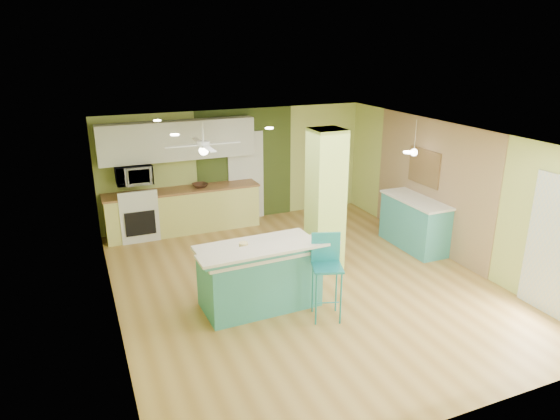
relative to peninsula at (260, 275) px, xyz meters
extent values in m
cube|color=olive|center=(0.92, 0.41, -0.52)|extent=(6.00, 7.00, 0.01)
cube|color=white|center=(0.92, 0.41, 1.99)|extent=(6.00, 7.00, 0.01)
cube|color=#BFCD6E|center=(0.92, 3.91, 0.74)|extent=(6.00, 0.01, 2.50)
cube|color=#BFCD6E|center=(0.92, -3.10, 0.74)|extent=(6.00, 0.01, 2.50)
cube|color=#BFCD6E|center=(-2.08, 0.41, 0.74)|extent=(0.01, 7.00, 2.50)
cube|color=#BFCD6E|center=(3.93, 0.41, 0.74)|extent=(0.01, 7.00, 2.50)
cube|color=#8F6E51|center=(3.91, 1.01, 0.74)|extent=(0.02, 3.40, 2.50)
cube|color=#3D4D1F|center=(1.12, 3.90, 0.74)|extent=(2.20, 0.02, 2.50)
cube|color=white|center=(1.12, 3.87, 0.49)|extent=(0.82, 0.05, 2.00)
cube|color=silver|center=(3.89, -1.89, 0.54)|extent=(0.04, 1.08, 2.10)
cube|color=#C5E56A|center=(1.57, 0.91, 0.74)|extent=(0.55, 0.55, 2.50)
cube|color=#DAD872|center=(-0.38, 3.61, -0.06)|extent=(3.20, 0.60, 0.90)
cube|color=brown|center=(-0.38, 3.61, 0.41)|extent=(3.25, 0.63, 0.04)
cube|color=white|center=(-1.33, 3.61, -0.06)|extent=(0.76, 0.64, 0.90)
cube|color=black|center=(-1.33, 3.28, -0.09)|extent=(0.59, 0.02, 0.50)
cube|color=white|center=(-1.33, 3.31, 0.48)|extent=(0.76, 0.06, 0.18)
cube|color=silver|center=(-0.38, 3.73, 1.44)|extent=(3.20, 0.34, 0.80)
imported|color=silver|center=(-1.33, 3.61, 0.84)|extent=(0.70, 0.48, 0.39)
cylinder|color=white|center=(-0.18, 2.41, 1.79)|extent=(0.03, 0.03, 0.40)
cylinder|color=white|center=(-0.18, 2.41, 1.59)|extent=(0.24, 0.24, 0.10)
sphere|color=white|center=(-0.18, 2.41, 1.47)|extent=(0.18, 0.18, 0.18)
cylinder|color=silver|center=(3.57, 1.16, 1.68)|extent=(0.01, 0.01, 0.62)
sphere|color=white|center=(3.57, 1.16, 1.37)|extent=(0.14, 0.14, 0.14)
cube|color=brown|center=(3.89, 1.21, 1.04)|extent=(0.03, 0.90, 0.70)
cube|color=teal|center=(0.00, 0.02, -0.06)|extent=(1.76, 0.92, 0.92)
cube|color=beige|center=(0.00, 0.02, 0.43)|extent=(1.86, 1.03, 0.05)
cube|color=teal|center=(0.01, -0.39, 0.52)|extent=(1.96, 0.21, 0.13)
cube|color=beige|center=(0.01, -0.39, 0.58)|extent=(2.10, 0.50, 0.04)
cylinder|color=teal|center=(0.54, -0.83, -0.12)|extent=(0.03, 0.03, 0.80)
cylinder|color=teal|center=(0.88, -0.94, -0.12)|extent=(0.03, 0.03, 0.80)
cylinder|color=teal|center=(0.65, -0.49, -0.12)|extent=(0.03, 0.03, 0.80)
cylinder|color=teal|center=(0.99, -0.60, -0.12)|extent=(0.03, 0.03, 0.80)
cube|color=teal|center=(0.76, -0.71, 0.30)|extent=(0.53, 0.53, 0.03)
cube|color=teal|center=(0.82, -0.53, 0.54)|extent=(0.41, 0.16, 0.44)
cube|color=teal|center=(3.62, 1.01, -0.04)|extent=(0.62, 1.49, 0.95)
cube|color=white|center=(3.62, 1.01, 0.46)|extent=(0.66, 1.55, 0.04)
imported|color=#3C2418|center=(0.00, 3.60, 0.47)|extent=(0.36, 0.36, 0.08)
cylinder|color=yellow|center=(-0.29, -0.10, 0.54)|extent=(0.13, 0.13, 0.17)
camera|label=1|loc=(-2.37, -6.43, 3.38)|focal=32.00mm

